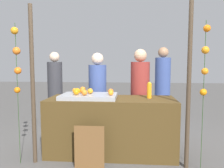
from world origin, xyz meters
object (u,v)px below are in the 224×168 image
orange_1 (78,91)px  vendor_left (98,100)px  vendor_right (140,99)px  stall_counter (111,126)px  orange_0 (75,90)px  juice_bottle (149,91)px  chalkboard_sign (89,148)px

orange_1 → vendor_left: vendor_left is taller
orange_1 → vendor_right: size_ratio=0.05×
stall_counter → vendor_left: (-0.29, 0.58, 0.30)m
stall_counter → orange_0: 0.80m
orange_0 → vendor_left: size_ratio=0.05×
juice_bottle → vendor_right: (-0.12, 0.51, -0.22)m
chalkboard_sign → juice_bottle: bearing=35.8°
chalkboard_sign → vendor_right: size_ratio=0.36×
chalkboard_sign → vendor_right: bearing=57.6°
orange_0 → chalkboard_sign: orange_0 is taller
stall_counter → orange_0: (-0.59, 0.12, 0.52)m
chalkboard_sign → stall_counter: bearing=65.6°
orange_0 → chalkboard_sign: size_ratio=0.12×
chalkboard_sign → vendor_left: 1.19m
orange_0 → orange_1: orange_1 is taller
orange_0 → juice_bottle: size_ratio=0.30×
stall_counter → vendor_right: bearing=51.2°
orange_1 → vendor_right: vendor_right is taller
orange_1 → vendor_left: 0.66m
orange_1 → vendor_left: bearing=68.8°
vendor_right → vendor_left: bearing=178.8°
orange_1 → chalkboard_sign: size_ratio=0.15×
orange_0 → stall_counter: bearing=-11.6°
orange_0 → vendor_left: 0.59m
stall_counter → vendor_right: 0.79m
juice_bottle → vendor_right: vendor_right is taller
juice_bottle → vendor_left: 1.03m
stall_counter → chalkboard_sign: bearing=-114.4°
stall_counter → vendor_right: vendor_right is taller
orange_1 → chalkboard_sign: orange_1 is taller
orange_0 → vendor_right: bearing=23.0°
vendor_right → chalkboard_sign: bearing=-122.4°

